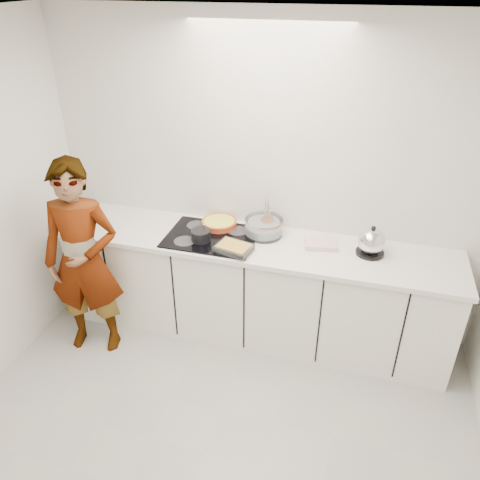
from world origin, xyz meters
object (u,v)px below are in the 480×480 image
(hob, at_px, (212,237))
(kettle, at_px, (371,242))
(tart_dish, at_px, (219,223))
(baking_dish, at_px, (234,248))
(saucepan, at_px, (201,235))
(cook, at_px, (83,261))
(utensil_crock, at_px, (267,226))
(mixing_bowl, at_px, (264,228))

(hob, distance_m, kettle, 1.25)
(tart_dish, relative_size, baking_dish, 1.20)
(saucepan, xyz_separation_m, baking_dish, (0.30, -0.09, -0.02))
(baking_dish, relative_size, cook, 0.18)
(saucepan, distance_m, utensil_crock, 0.55)
(saucepan, relative_size, cook, 0.12)
(tart_dish, distance_m, saucepan, 0.28)
(saucepan, bearing_deg, cook, -154.29)
(tart_dish, bearing_deg, kettle, -4.40)
(hob, bearing_deg, saucepan, -124.30)
(saucepan, bearing_deg, utensil_crock, 29.74)
(saucepan, xyz_separation_m, cook, (-0.83, -0.40, -0.14))
(tart_dish, distance_m, cook, 1.13)
(tart_dish, distance_m, utensil_crock, 0.42)
(utensil_crock, relative_size, cook, 0.08)
(tart_dish, distance_m, kettle, 1.25)
(baking_dish, distance_m, mixing_bowl, 0.37)
(tart_dish, bearing_deg, baking_dish, -56.60)
(saucepan, bearing_deg, kettle, 7.63)
(utensil_crock, bearing_deg, cook, -152.78)
(tart_dish, bearing_deg, hob, -91.76)
(mixing_bowl, height_order, utensil_crock, mixing_bowl)
(saucepan, xyz_separation_m, kettle, (1.31, 0.18, 0.04))
(hob, bearing_deg, utensil_crock, 24.01)
(kettle, height_order, utensil_crock, kettle)
(tart_dish, height_order, utensil_crock, utensil_crock)
(baking_dish, xyz_separation_m, utensil_crock, (0.18, 0.36, 0.03))
(mixing_bowl, xyz_separation_m, utensil_crock, (0.02, 0.03, 0.00))
(saucepan, distance_m, cook, 0.94)
(hob, distance_m, tart_dish, 0.19)
(hob, height_order, mixing_bowl, mixing_bowl)
(kettle, relative_size, cook, 0.15)
(saucepan, distance_m, kettle, 1.32)
(hob, height_order, saucepan, saucepan)
(cook, bearing_deg, mixing_bowl, 14.91)
(baking_dish, bearing_deg, saucepan, 163.84)
(hob, height_order, kettle, kettle)
(cook, bearing_deg, hob, 16.89)
(utensil_crock, bearing_deg, tart_dish, -179.57)
(saucepan, height_order, cook, cook)
(baking_dish, bearing_deg, cook, -164.51)
(saucepan, height_order, baking_dish, saucepan)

